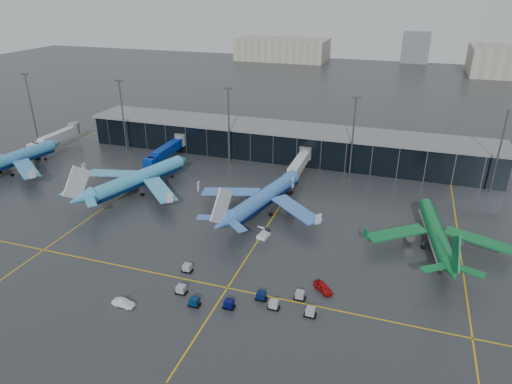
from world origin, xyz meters
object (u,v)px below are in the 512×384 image
(airliner_klm_near, at_px, (265,188))
(mobile_airstair, at_px, (263,234))
(airliner_klm_west, at_px, (8,153))
(airliner_aer_lingus, at_px, (437,223))
(service_van_white, at_px, (123,303))
(service_van_red, at_px, (323,287))
(airliner_arkefly, at_px, (139,170))
(baggage_carts, at_px, (241,296))

(airliner_klm_near, xyz_separation_m, mobile_airstair, (3.89, -13.66, -5.80))
(airliner_klm_west, distance_m, airliner_aer_lingus, 127.68)
(airliner_klm_west, xyz_separation_m, service_van_white, (71.97, -46.54, -5.98))
(service_van_red, height_order, service_van_white, service_van_red)
(airliner_klm_near, height_order, airliner_aer_lingus, airliner_klm_near)
(airliner_arkefly, distance_m, service_van_white, 53.38)
(baggage_carts, bearing_deg, service_van_red, 27.99)
(airliner_aer_lingus, distance_m, service_van_white, 69.62)
(airliner_klm_west, xyz_separation_m, airliner_aer_lingus, (127.58, -4.96, -0.86))
(mobile_airstair, bearing_deg, airliner_klm_near, 115.46)
(airliner_klm_west, relative_size, service_van_red, 9.16)
(airliner_arkefly, distance_m, baggage_carts, 59.29)
(airliner_klm_near, distance_m, service_van_red, 37.25)
(airliner_klm_west, height_order, service_van_red, airliner_klm_west)
(airliner_klm_near, xyz_separation_m, service_van_white, (-13.27, -46.45, -5.85))
(service_van_red, bearing_deg, mobile_airstair, 90.44)
(airliner_aer_lingus, relative_size, baggage_carts, 1.28)
(airliner_aer_lingus, relative_size, service_van_red, 7.99)
(airliner_klm_near, bearing_deg, airliner_aer_lingus, 7.18)
(airliner_klm_west, bearing_deg, airliner_aer_lingus, 7.76)
(airliner_arkefly, height_order, airliner_aer_lingus, airliner_arkefly)
(airliner_arkefly, bearing_deg, baggage_carts, -22.45)
(airliner_klm_west, bearing_deg, airliner_klm_near, 9.93)
(airliner_arkefly, distance_m, service_van_red, 67.09)
(airliner_arkefly, bearing_deg, service_van_red, -9.35)
(airliner_klm_near, bearing_deg, airliner_klm_west, -166.30)
(airliner_klm_near, relative_size, airliner_aer_lingus, 1.13)
(service_van_red, distance_m, service_van_white, 38.38)
(airliner_klm_west, height_order, airliner_arkefly, airliner_klm_west)
(mobile_airstair, bearing_deg, baggage_carts, -73.15)
(airliner_klm_west, bearing_deg, service_van_white, -22.90)
(service_van_red, bearing_deg, baggage_carts, 161.41)
(airliner_aer_lingus, xyz_separation_m, service_van_white, (-55.61, -41.58, -5.12))
(airliner_klm_near, relative_size, service_van_red, 8.99)
(baggage_carts, height_order, service_van_red, baggage_carts)
(airliner_arkefly, distance_m, airliner_aer_lingus, 80.68)
(airliner_klm_west, distance_m, airliner_arkefly, 47.08)
(airliner_klm_near, relative_size, baggage_carts, 1.44)
(airliner_arkefly, xyz_separation_m, service_van_white, (24.89, -46.84, -5.97))
(airliner_aer_lingus, xyz_separation_m, service_van_red, (-20.95, -25.07, -5.02))
(baggage_carts, bearing_deg, mobile_airstair, 97.29)
(service_van_white, bearing_deg, airliner_aer_lingus, -50.94)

